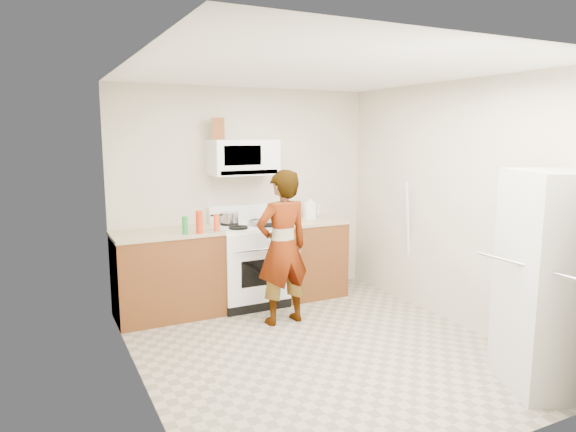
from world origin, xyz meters
TOP-DOWN VIEW (x-y plane):
  - floor at (0.00, 0.00)m, footprint 3.60×3.60m
  - back_wall at (0.00, 1.79)m, footprint 3.20×0.02m
  - right_wall at (1.59, 0.00)m, footprint 0.02×3.60m
  - cabinet_left at (-1.04, 1.49)m, footprint 1.12×0.62m
  - counter_left at (-1.04, 1.49)m, footprint 1.14×0.64m
  - cabinet_right at (0.68, 1.49)m, footprint 0.80×0.62m
  - counter_right at (0.68, 1.49)m, footprint 0.82×0.64m
  - gas_range at (-0.10, 1.48)m, footprint 0.76×0.65m
  - microwave at (-0.10, 1.61)m, footprint 0.76×0.38m
  - person at (-0.02, 0.76)m, footprint 0.61×0.42m
  - fridge at (1.26, -1.42)m, footprint 0.92×0.92m
  - kettle at (0.75, 1.56)m, footprint 0.21×0.21m
  - jug at (-0.39, 1.61)m, footprint 0.18×0.18m
  - saucepan at (-0.27, 1.63)m, footprint 0.23×0.23m
  - tray at (0.03, 1.43)m, footprint 0.29×0.23m
  - bottle_spray at (-0.75, 1.24)m, footprint 0.09×0.09m
  - bottle_hot_sauce at (-0.55, 1.27)m, footprint 0.07×0.07m
  - bottle_green_cap at (-0.90, 1.26)m, footprint 0.06×0.06m
  - pot_lid at (-0.56, 1.29)m, footprint 0.32×0.32m
  - broom at (1.58, 0.70)m, footprint 0.28×0.19m

SIDE VIEW (x-z plane):
  - floor at x=0.00m, z-range 0.00..0.00m
  - cabinet_left at x=-1.04m, z-range 0.00..0.90m
  - cabinet_right at x=0.68m, z-range 0.00..0.90m
  - gas_range at x=-0.10m, z-range -0.08..1.05m
  - broom at x=1.58m, z-range 0.01..1.44m
  - person at x=-0.02m, z-range 0.00..1.61m
  - fridge at x=1.26m, z-range 0.00..1.70m
  - counter_left at x=-1.04m, z-range 0.90..0.93m
  - counter_right at x=0.68m, z-range 0.90..0.93m
  - pot_lid at x=-0.56m, z-range 0.94..0.95m
  - tray at x=0.03m, z-range 0.93..0.98m
  - saucepan at x=-0.27m, z-range 0.95..1.07m
  - bottle_hot_sauce at x=-0.55m, z-range 0.94..1.12m
  - bottle_green_cap at x=-0.90m, z-range 0.94..1.12m
  - kettle at x=0.75m, z-range 0.94..1.13m
  - bottle_spray at x=-0.75m, z-range 0.94..1.18m
  - back_wall at x=0.00m, z-range 0.00..2.50m
  - right_wall at x=1.59m, z-range 0.00..2.50m
  - microwave at x=-0.10m, z-range 1.50..1.90m
  - jug at x=-0.39m, z-range 1.90..2.14m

